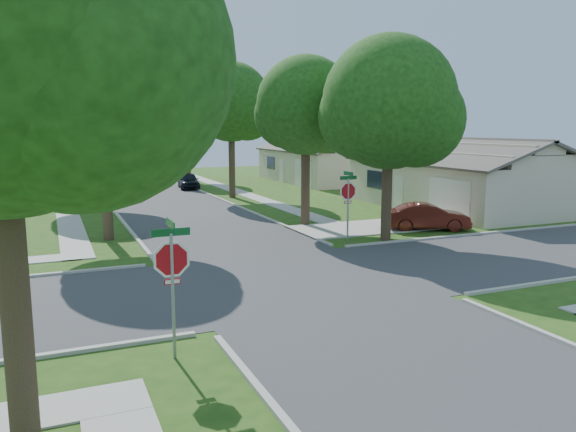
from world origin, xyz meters
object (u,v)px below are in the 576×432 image
(house_ne_near, at_px, (461,182))
(car_driveway, at_px, (428,217))
(tree_w_far, at_px, (75,119))
(car_curb_west, at_px, (113,171))
(tree_w_mid, at_px, (84,99))
(tree_e_far, at_px, (188,114))
(tree_w_near, at_px, (103,96))
(stop_sign_sw, at_px, (172,265))
(tree_ne_corner, at_px, (390,109))
(tree_e_mid, at_px, (232,106))
(tree_e_near, at_px, (307,110))
(stop_sign_ne, at_px, (348,194))
(house_ne_far, at_px, (326,164))
(car_curb_east, at_px, (189,181))

(house_ne_near, distance_m, car_driveway, 8.57)
(tree_w_far, bearing_deg, car_curb_west, 62.74)
(tree_w_mid, height_order, car_driveway, tree_w_mid)
(tree_e_far, xyz_separation_m, tree_w_near, (-9.40, -25.00, 0.14))
(stop_sign_sw, relative_size, tree_w_near, 0.33)
(tree_w_near, xyz_separation_m, tree_ne_corner, (11.00, -4.80, -0.52))
(tree_e_mid, bearing_deg, tree_e_near, -90.03)
(stop_sign_sw, bearing_deg, tree_ne_corner, 38.84)
(stop_sign_ne, height_order, tree_w_mid, tree_w_mid)
(tree_e_near, xyz_separation_m, house_ne_far, (11.24, 19.99, -4.13))
(tree_w_far, xyz_separation_m, house_ne_near, (20.64, -23.01, -3.99))
(stop_sign_ne, height_order, house_ne_far, house_ne_far)
(house_ne_far, distance_m, car_curb_west, 20.82)
(stop_sign_sw, distance_m, car_curb_east, 33.35)
(stop_sign_sw, bearing_deg, tree_e_far, 76.27)
(tree_w_far, bearing_deg, stop_sign_sw, -90.07)
(car_curb_west, bearing_deg, stop_sign_sw, 77.96)
(tree_ne_corner, height_order, car_curb_east, tree_ne_corner)
(tree_w_far, bearing_deg, tree_e_far, 0.00)
(tree_e_far, bearing_deg, tree_ne_corner, -86.91)
(stop_sign_ne, distance_m, tree_w_near, 11.07)
(stop_sign_sw, relative_size, tree_e_near, 0.36)
(tree_w_mid, height_order, tree_w_far, tree_w_mid)
(tree_e_near, bearing_deg, tree_w_near, 180.00)
(tree_ne_corner, height_order, house_ne_near, tree_ne_corner)
(stop_sign_sw, height_order, tree_e_far, tree_e_far)
(tree_e_far, distance_m, tree_ne_corner, 29.85)
(house_ne_near, distance_m, car_curb_west, 34.33)
(tree_e_far, relative_size, house_ne_near, 0.64)
(car_curb_east, height_order, car_curb_west, car_curb_east)
(stop_sign_ne, bearing_deg, house_ne_near, 29.14)
(stop_sign_sw, distance_m, house_ne_far, 39.55)
(house_ne_far, bearing_deg, car_curb_east, -174.08)
(stop_sign_sw, relative_size, house_ne_near, 0.22)
(tree_e_near, height_order, tree_w_mid, tree_w_mid)
(tree_ne_corner, xyz_separation_m, house_ne_near, (9.63, 6.79, -4.08))
(tree_e_near, xyz_separation_m, house_ne_near, (11.24, 1.99, -4.13))
(tree_e_far, height_order, house_ne_far, tree_e_far)
(tree_w_far, relative_size, car_curb_west, 1.87)
(tree_w_near, relative_size, car_curb_west, 2.09)
(stop_sign_sw, relative_size, car_curb_west, 0.69)
(tree_e_mid, distance_m, tree_e_far, 13.00)
(tree_e_far, xyz_separation_m, house_ne_near, (11.24, -23.01, -4.46))
(car_curb_west, bearing_deg, house_ne_near, 112.42)
(stop_sign_ne, bearing_deg, house_ne_far, 65.07)
(car_driveway, bearing_deg, tree_ne_corner, 136.84)
(tree_w_near, height_order, house_ne_far, tree_w_near)
(tree_w_mid, xyz_separation_m, tree_ne_corner, (11.00, -16.80, -0.90))
(car_curb_east, bearing_deg, tree_w_mid, -132.44)
(tree_e_near, relative_size, tree_e_mid, 0.90)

